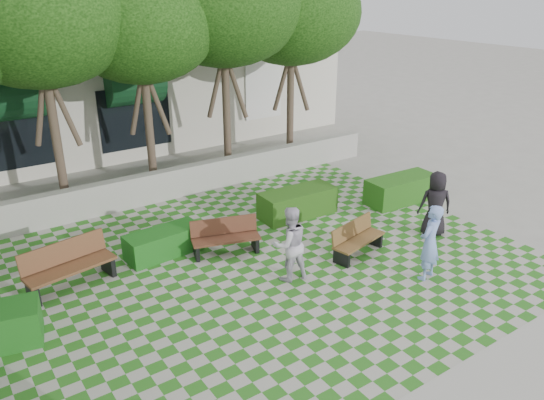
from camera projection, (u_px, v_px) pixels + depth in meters
ground at (292, 286)px, 11.57m from camera, size 90.00×90.00×0.00m
lawn at (266, 267)px, 12.33m from camera, size 12.00×12.00×0.00m
retaining_wall at (171, 183)px, 16.12m from camera, size 15.00×0.36×0.90m
bench_east at (357, 239)px, 12.77m from camera, size 1.63×0.84×0.82m
bench_mid at (225, 237)px, 12.82m from camera, size 1.73×1.01×0.86m
bench_west at (69, 266)px, 11.40m from camera, size 1.99×0.96×1.00m
hedge_east at (401, 189)px, 15.84m from camera, size 2.24×0.99×0.77m
hedge_midright at (298, 203)px, 14.88m from camera, size 2.22×0.96×0.77m
hedge_midleft at (164, 243)px, 12.77m from camera, size 1.88×0.87×0.64m
person_blue at (430, 242)px, 11.56m from camera, size 0.73×0.57×1.76m
person_dark at (435, 204)px, 13.60m from camera, size 1.00×0.92×1.72m
person_white at (290, 244)px, 11.54m from camera, size 0.93×0.77×1.72m
tree_row at (92, 23)px, 13.14m from camera, size 17.70×13.40×7.41m
building at (108, 76)px, 21.81m from camera, size 18.00×8.92×5.15m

